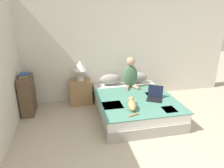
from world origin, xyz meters
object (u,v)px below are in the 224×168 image
Objects in this scene: bed at (134,105)px; person_sitting at (130,74)px; table_lamp at (80,66)px; book_stack_top at (24,75)px; cat_tabby at (132,104)px; laptop_open at (155,96)px; pillow_near at (110,79)px; pillow_far at (137,77)px; nightstand at (81,92)px; bookshelf at (27,95)px.

person_sitting reaches higher than bed.
person_sitting is 1.19m from table_lamp.
table_lamp is at bearing 11.79° from book_stack_top.
laptop_open reaches higher than cat_tabby.
pillow_near is at bearing 112.80° from bed.
cat_tabby is at bearing -27.80° from book_stack_top.
cat_tabby is 1.34× the size of laptop_open.
book_stack_top reaches higher than pillow_far.
table_lamp is (-0.85, 1.31, 0.43)m from cat_tabby.
cat_tabby reaches higher than bed.
table_lamp reaches higher than bed.
pillow_far reaches higher than cat_tabby.
pillow_near is 0.79m from nightstand.
person_sitting is at bearing -10.99° from table_lamp.
cat_tabby is (-0.57, -1.36, -0.05)m from pillow_far.
pillow_far is 1.46m from nightstand.
person_sitting is 1.31× the size of cat_tabby.
book_stack_top is at bearing 73.78° from cat_tabby.
person_sitting is 1.25× the size of nightstand.
bed is at bearing -13.38° from book_stack_top.
book_stack_top is (-0.00, -0.00, 0.46)m from bookshelf.
person_sitting reaches higher than nightstand.
pillow_far is 1.47m from cat_tabby.
table_lamp is (-0.72, -0.05, 0.38)m from pillow_near.
cat_tabby is at bearing -27.88° from bookshelf.
bed is 2.33× the size of bookshelf.
pillow_near is 1.00× the size of pillow_far.
bookshelf is (-1.89, -0.29, -0.13)m from pillow_near.
bookshelf reaches higher than cat_tabby.
cat_tabby is 2.56× the size of book_stack_top.
cat_tabby is at bearing -123.06° from laptop_open.
bookshelf is at bearing 73.70° from cat_tabby.
nightstand is at bearing 45.10° from cat_tabby.
book_stack_top is at bearing -171.17° from pillow_near.
bookshelf is 0.46m from book_stack_top.
pillow_near is (-0.35, 0.83, 0.34)m from bed.
pillow_near is 1.95m from book_stack_top.
table_lamp is at bearing -176.07° from pillow_near.
book_stack_top reaches higher than laptop_open.
nightstand is (-0.87, 1.31, -0.20)m from cat_tabby.
table_lamp is at bearing 44.51° from cat_tabby.
nightstand is 1.21× the size of table_lamp.
pillow_near is 0.54m from person_sitting.
person_sitting reaches higher than bookshelf.
pillow_far is 1.29× the size of laptop_open.
person_sitting reaches higher than table_lamp.
bookshelf is at bearing -171.19° from pillow_near.
laptop_open is (0.29, -0.78, -0.26)m from person_sitting.
laptop_open is (0.02, -1.05, -0.08)m from pillow_far.
pillow_near is 1.27m from laptop_open.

